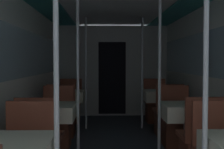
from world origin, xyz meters
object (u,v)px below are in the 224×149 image
object	(u,v)px
chair_left_near_2	(63,120)
dining_table_right_2	(161,97)
dining_table_left_1	(50,113)
support_pole_left_2	(86,73)
support_pole_right_1	(159,79)
chair_right_near_2	(167,119)
support_pole_right_2	(142,73)
support_pole_left_1	(78,79)
dining_table_right_1	(187,113)
support_pole_left_0	(56,94)
dining_table_left_2	(67,97)
support_pole_right_0	(205,94)
chair_left_far_1	(57,128)
chair_right_far_1	(176,127)
chair_right_far_2	(156,109)
chair_left_far_2	(70,109)

from	to	relation	value
chair_left_near_2	dining_table_right_2	bearing A→B (deg)	18.31
chair_left_near_2	dining_table_left_1	bearing A→B (deg)	-90.00
support_pole_left_2	support_pole_right_1	bearing A→B (deg)	-59.91
support_pole_left_2	chair_right_near_2	size ratio (longest dim) A/B	2.33
support_pole_left_2	chair_right_near_2	distance (m)	1.74
chair_left_near_2	support_pole_right_2	xyz separation A→B (m)	(1.44, 0.60, 0.77)
dining_table_right_2	support_pole_left_1	bearing A→B (deg)	-127.92
chair_left_near_2	support_pole_right_1	xyz separation A→B (m)	(1.44, -1.25, 0.77)
support_pole_right_2	chair_left_near_2	bearing A→B (deg)	-157.43
dining_table_right_1	support_pole_right_2	xyz separation A→B (m)	(-0.37, 1.85, 0.45)
dining_table_right_1	support_pole_right_2	world-z (taller)	support_pole_right_2
dining_table_right_1	chair_right_near_2	world-z (taller)	chair_right_near_2
support_pole_left_0	chair_left_near_2	distance (m)	3.22
dining_table_right_2	dining_table_left_1	bearing A→B (deg)	-134.38
dining_table_left_2	chair_right_near_2	bearing A→B (deg)	-18.31
support_pole_right_0	support_pole_left_1	bearing A→B (deg)	120.09
support_pole_left_0	support_pole_right_0	bearing A→B (deg)	0.00
chair_left_far_1	dining_table_left_2	size ratio (longest dim) A/B	1.25
dining_table_left_1	chair_left_near_2	size ratio (longest dim) A/B	0.80
dining_table_left_2	chair_right_near_2	world-z (taller)	chair_right_near_2
support_pole_left_0	chair_left_far_1	distance (m)	2.59
chair_right_far_1	dining_table_right_1	bearing A→B (deg)	90.00
dining_table_left_1	support_pole_right_0	bearing A→B (deg)	-52.08
support_pole_left_0	dining_table_left_1	bearing A→B (deg)	101.29
chair_left_far_1	support_pole_right_1	world-z (taller)	support_pole_right_1
support_pole_left_0	chair_right_far_2	world-z (taller)	support_pole_left_0
support_pole_left_0	chair_left_far_2	distance (m)	4.38
support_pole_right_1	chair_right_far_2	size ratio (longest dim) A/B	2.33
dining_table_left_1	support_pole_left_2	size ratio (longest dim) A/B	0.34
support_pole_right_2	support_pole_right_1	bearing A→B (deg)	-90.00
support_pole_left_0	chair_right_near_2	world-z (taller)	support_pole_left_0
support_pole_left_0	chair_right_far_1	world-z (taller)	support_pole_left_0
chair_left_far_2	support_pole_left_2	world-z (taller)	support_pole_left_2
chair_left_far_2	support_pole_right_0	size ratio (longest dim) A/B	0.43
dining_table_right_2	chair_right_far_2	bearing A→B (deg)	90.00
chair_left_far_1	chair_left_near_2	distance (m)	0.65
support_pole_left_2	support_pole_right_2	world-z (taller)	same
support_pole_left_2	chair_left_near_2	bearing A→B (deg)	-121.65
support_pole_right_1	support_pole_right_2	distance (m)	1.85
chair_left_far_2	chair_right_near_2	bearing A→B (deg)	146.51
support_pole_right_0	dining_table_right_2	size ratio (longest dim) A/B	2.92
dining_table_right_1	dining_table_left_1	bearing A→B (deg)	180.00
dining_table_right_1	dining_table_left_2	bearing A→B (deg)	134.38
chair_left_near_2	support_pole_left_1	bearing A→B (deg)	-73.56
dining_table_left_1	dining_table_left_2	xyz separation A→B (m)	(0.00, 1.85, 0.00)
support_pole_left_1	support_pole_right_0	world-z (taller)	same
support_pole_left_2	chair_right_near_2	world-z (taller)	support_pole_left_2
dining_table_left_2	support_pole_left_2	size ratio (longest dim) A/B	0.34
dining_table_right_2	chair_right_near_2	distance (m)	0.68
support_pole_left_2	chair_right_far_2	bearing A→B (deg)	22.57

